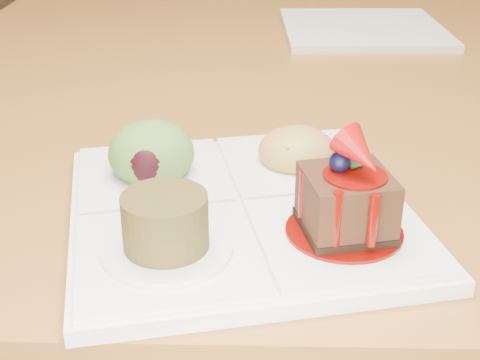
{
  "coord_description": "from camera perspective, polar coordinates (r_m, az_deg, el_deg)",
  "views": [
    {
      "loc": [
        -0.04,
        -1.21,
        1.01
      ],
      "look_at": [
        -0.05,
        -0.75,
        0.79
      ],
      "focal_mm": 50.0,
      "sensor_mm": 36.0,
      "label": 1
    }
  ],
  "objects": [
    {
      "name": "dining_table",
      "position": [
        1.26,
        3.03,
        11.17
      ],
      "size": [
        1.0,
        1.8,
        0.75
      ],
      "color": "brown",
      "rests_on": "ground"
    },
    {
      "name": "ground",
      "position": [
        1.58,
        2.43,
        -13.48
      ],
      "size": [
        6.0,
        6.0,
        0.0
      ],
      "primitive_type": "plane",
      "color": "#572C19"
    },
    {
      "name": "second_plate",
      "position": [
        1.11,
        10.42,
        12.56
      ],
      "size": [
        0.26,
        0.26,
        0.01
      ],
      "primitive_type": "cube",
      "rotation": [
        0.0,
        0.0,
        0.03
      ],
      "color": "white",
      "rests_on": "dining_table"
    },
    {
      "name": "sampler_plate",
      "position": [
        0.52,
        -0.28,
        -1.24
      ],
      "size": [
        0.31,
        0.31,
        0.1
      ],
      "rotation": [
        0.0,
        0.0,
        0.22
      ],
      "color": "white",
      "rests_on": "dining_table"
    }
  ]
}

